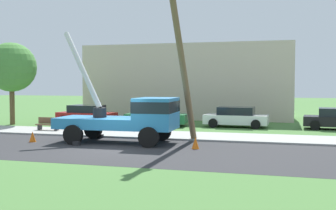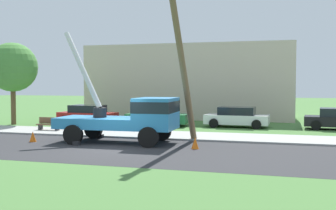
{
  "view_description": "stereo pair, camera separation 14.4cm",
  "coord_description": "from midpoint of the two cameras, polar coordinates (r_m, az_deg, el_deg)",
  "views": [
    {
      "loc": [
        7.67,
        -17.84,
        3.11
      ],
      "look_at": [
        1.84,
        3.24,
        1.93
      ],
      "focal_mm": 44.34,
      "sensor_mm": 36.0,
      "label": 1
    },
    {
      "loc": [
        7.81,
        -17.81,
        3.11
      ],
      "look_at": [
        1.84,
        3.24,
        1.93
      ],
      "focal_mm": 44.34,
      "sensor_mm": 36.0,
      "label": 2
    }
  ],
  "objects": [
    {
      "name": "traffic_cone_ahead",
      "position": [
        19.6,
        3.58,
        -5.23
      ],
      "size": [
        0.36,
        0.36,
        0.56
      ],
      "primitive_type": "cone",
      "color": "orange",
      "rests_on": "ground"
    },
    {
      "name": "utility_truck",
      "position": [
        21.38,
        -5.15,
        -1.5
      ],
      "size": [
        6.81,
        3.21,
        5.98
      ],
      "color": "#2D84C6",
      "rests_on": "ground"
    },
    {
      "name": "leaning_utility_pole",
      "position": [
        21.19,
        1.64,
        6.72
      ],
      "size": [
        1.23,
        3.28,
        8.7
      ],
      "color": "brown",
      "rests_on": "ground"
    },
    {
      "name": "parked_sedan_green",
      "position": [
        29.92,
        -1.73,
        -1.52
      ],
      "size": [
        4.5,
        2.2,
        1.42
      ],
      "color": "#1E6638",
      "rests_on": "ground"
    },
    {
      "name": "lowrise_building_backdrop",
      "position": [
        37.29,
        2.81,
        3.21
      ],
      "size": [
        18.0,
        6.0,
        6.4
      ],
      "primitive_type": "cube",
      "color": "beige",
      "rests_on": "ground"
    },
    {
      "name": "sidewalk_strip",
      "position": [
        24.67,
        -2.97,
        -4.05
      ],
      "size": [
        80.0,
        3.42,
        0.1
      ],
      "primitive_type": "cube",
      "color": "#9E9E99",
      "rests_on": "ground"
    },
    {
      "name": "roadside_tree_near",
      "position": [
        32.91,
        -20.84,
        4.85
      ],
      "size": [
        3.64,
        3.64,
        6.09
      ],
      "color": "brown",
      "rests_on": "ground"
    },
    {
      "name": "road_asphalt",
      "position": [
        19.68,
        -7.97,
        -6.04
      ],
      "size": [
        80.0,
        7.38,
        0.01
      ],
      "primitive_type": "cube",
      "color": "#2B2B2D",
      "rests_on": "ground"
    },
    {
      "name": "parked_sedan_red",
      "position": [
        32.01,
        -11.25,
        -1.28
      ],
      "size": [
        4.56,
        2.3,
        1.42
      ],
      "color": "#B21E1E",
      "rests_on": "ground"
    },
    {
      "name": "parked_sedan_white",
      "position": [
        29.46,
        9.2,
        -1.63
      ],
      "size": [
        4.47,
        2.14,
        1.42
      ],
      "color": "silver",
      "rests_on": "ground"
    },
    {
      "name": "park_bench",
      "position": [
        27.52,
        -16.24,
        -2.57
      ],
      "size": [
        1.6,
        0.45,
        0.9
      ],
      "color": "brown",
      "rests_on": "ground"
    },
    {
      "name": "traffic_cone_behind",
      "position": [
        22.98,
        -18.3,
        -4.16
      ],
      "size": [
        0.36,
        0.36,
        0.56
      ],
      "primitive_type": "cone",
      "color": "orange",
      "rests_on": "ground"
    },
    {
      "name": "ground_plane",
      "position": [
        30.97,
        0.9,
        -2.69
      ],
      "size": [
        120.0,
        120.0,
        0.0
      ],
      "primitive_type": "plane",
      "color": "#477538"
    }
  ]
}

